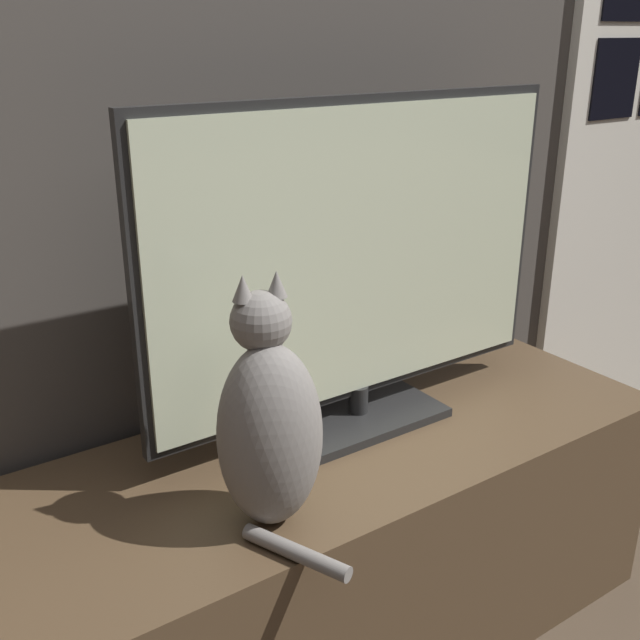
# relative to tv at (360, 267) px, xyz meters

# --- Properties ---
(wall_back) EXTENTS (4.80, 0.05, 2.60)m
(wall_back) POSITION_rel_tv_xyz_m (-0.14, 0.26, 0.41)
(wall_back) COLOR #47423D
(wall_back) RESTS_ON ground_plane
(tv_stand) EXTENTS (1.59, 0.55, 0.53)m
(tv_stand) POSITION_rel_tv_xyz_m (-0.14, -0.07, -0.62)
(tv_stand) COLOR brown
(tv_stand) RESTS_ON ground_plane
(tv) EXTENTS (1.00, 0.22, 0.71)m
(tv) POSITION_rel_tv_xyz_m (0.00, 0.00, 0.00)
(tv) COLOR black
(tv) RESTS_ON tv_stand
(cat) EXTENTS (0.22, 0.32, 0.46)m
(cat) POSITION_rel_tv_xyz_m (-0.35, -0.21, -0.17)
(cat) COLOR gray
(cat) RESTS_ON tv_stand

